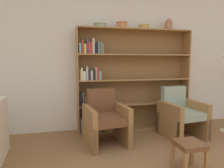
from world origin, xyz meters
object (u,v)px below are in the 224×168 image
object	(u,v)px
bowl_copper	(144,26)
bookshelf	(124,82)
vase_tall	(169,25)
bowl_olive	(100,25)
armchair_leather	(105,119)
footstool	(189,148)
bowl_cream	(122,25)
armchair_cushioned	(181,114)

from	to	relation	value
bowl_copper	bookshelf	bearing A→B (deg)	176.40
bookshelf	vase_tall	xyz separation A→B (m)	(0.89, -0.02, 1.11)
bowl_olive	armchair_leather	distance (m)	1.70
bowl_olive	footstool	bearing A→B (deg)	-63.75
vase_tall	footstool	bearing A→B (deg)	-108.65
bowl_cream	bowl_copper	bearing A→B (deg)	0.00
bowl_olive	footstool	xyz separation A→B (m)	(0.81, -1.65, -1.71)
armchair_leather	armchair_cushioned	bearing A→B (deg)	171.98
bowl_olive	bowl_cream	world-z (taller)	bowl_cream
bookshelf	bowl_cream	bearing A→B (deg)	-159.39
bowl_copper	vase_tall	world-z (taller)	vase_tall
footstool	vase_tall	bearing A→B (deg)	71.35
bowl_olive	armchair_cushioned	distance (m)	2.18
armchair_leather	footstool	xyz separation A→B (m)	(0.84, -1.08, -0.10)
bowl_copper	armchair_leather	xyz separation A→B (m)	(-0.88, -0.57, -1.61)
bowl_cream	bowl_copper	distance (m)	0.44
bowl_olive	bowl_copper	world-z (taller)	bowl_copper
bowl_olive	armchair_cushioned	xyz separation A→B (m)	(1.36, -0.57, -1.61)
armchair_leather	footstool	size ratio (longest dim) A/B	2.33
armchair_cushioned	footstool	distance (m)	1.22
bookshelf	armchair_leather	world-z (taller)	bookshelf
bowl_olive	vase_tall	distance (m)	1.37
footstool	bowl_cream	bearing A→B (deg)	103.60
vase_tall	armchair_leather	bearing A→B (deg)	-157.82
bowl_copper	armchair_cushioned	size ratio (longest dim) A/B	0.23
bookshelf	bowl_cream	size ratio (longest dim) A/B	10.65
bookshelf	bowl_olive	xyz separation A→B (m)	(-0.48, -0.02, 1.06)
bowl_cream	armchair_cushioned	distance (m)	1.97
bowl_olive	armchair_cushioned	world-z (taller)	bowl_olive
bowl_olive	bowl_cream	size ratio (longest dim) A/B	1.21
bookshelf	bowl_olive	world-z (taller)	bowl_olive
bowl_cream	armchair_cushioned	xyz separation A→B (m)	(0.95, -0.57, -1.63)
vase_tall	armchair_cushioned	bearing A→B (deg)	-90.77
bowl_copper	footstool	xyz separation A→B (m)	(-0.04, -1.65, -1.71)
bowl_cream	footstool	size ratio (longest dim) A/B	0.56
bowl_cream	armchair_cushioned	world-z (taller)	bowl_cream
footstool	bookshelf	bearing A→B (deg)	101.36
vase_tall	armchair_leather	size ratio (longest dim) A/B	0.24
armchair_cushioned	vase_tall	bearing A→B (deg)	-97.45
bookshelf	armchair_leather	bearing A→B (deg)	-130.15
footstool	bowl_copper	bearing A→B (deg)	88.60
bowl_olive	bowl_copper	distance (m)	0.85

